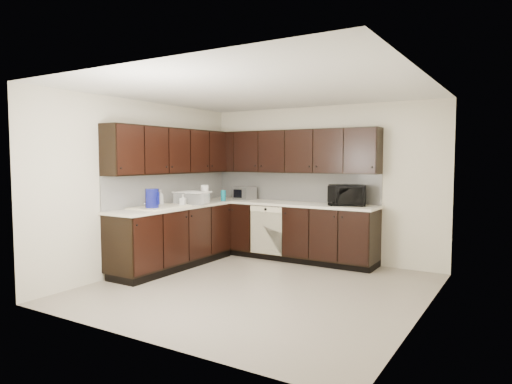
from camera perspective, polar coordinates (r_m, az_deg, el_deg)
floor at (r=5.96m, az=0.28°, el=-11.92°), size 4.00×4.00×0.00m
ceiling at (r=5.78m, az=0.29°, el=12.61°), size 4.00×4.00×0.00m
wall_back at (r=7.52m, az=8.18°, el=1.08°), size 4.00×0.02×2.50m
wall_left at (r=6.98m, az=-13.92°, el=0.76°), size 0.02×4.00×2.50m
wall_right at (r=5.01m, az=20.29°, el=-0.69°), size 0.02×4.00×2.50m
wall_front at (r=4.16m, az=-14.08°, el=-1.51°), size 4.00×0.02×2.50m
lower_cabinets at (r=7.30m, az=-2.00°, el=-5.57°), size 3.00×2.80×0.90m
countertop at (r=7.23m, az=-2.04°, el=-1.62°), size 3.03×2.83×0.04m
backsplash at (r=7.50m, az=-2.49°, el=0.58°), size 3.00×2.80×0.48m
upper_cabinets at (r=7.33m, az=-2.25°, el=5.11°), size 3.00×2.80×0.70m
dishwasher at (r=7.38m, az=1.28°, el=-4.43°), size 0.58×0.04×0.78m
sink at (r=6.78m, az=-12.04°, el=-2.44°), size 0.54×0.82×0.42m
microwave at (r=7.09m, az=11.29°, el=-0.40°), size 0.65×0.53×0.31m
soap_bottle_a at (r=6.94m, az=-9.12°, el=-1.02°), size 0.10×0.10×0.18m
soap_bottle_b at (r=7.07m, az=-11.82°, el=-0.71°), size 0.10×0.10×0.24m
toaster_oven at (r=7.96m, az=-1.44°, el=-0.15°), size 0.40×0.33×0.22m
storage_bin at (r=7.22m, az=-7.99°, el=-0.75°), size 0.59×0.52×0.19m
blue_pitcher at (r=6.59m, az=-12.86°, el=-0.85°), size 0.20×0.20×0.29m
teal_tumbler at (r=7.70m, az=-4.11°, el=-0.46°), size 0.08×0.08×0.18m
paper_towel_roll at (r=7.51m, az=-6.43°, el=-0.20°), size 0.17×0.17×0.28m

